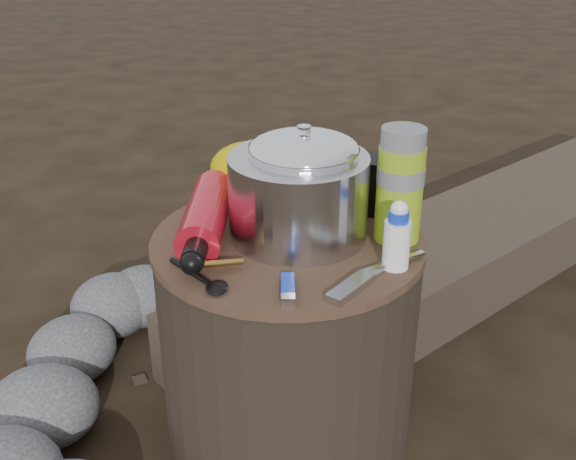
# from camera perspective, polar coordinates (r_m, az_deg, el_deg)

# --- Properties ---
(ground) EXTENTS (60.00, 60.00, 0.00)m
(ground) POSITION_cam_1_polar(r_m,az_deg,el_deg) (1.55, 0.00, -16.09)
(ground) COLOR black
(ground) RESTS_ON ground
(stump) EXTENTS (0.50, 0.50, 0.46)m
(stump) POSITION_cam_1_polar(r_m,az_deg,el_deg) (1.40, 0.00, -9.11)
(stump) COLOR black
(stump) RESTS_ON ground
(rock_ring) EXTENTS (0.41, 0.90, 0.18)m
(rock_ring) POSITION_cam_1_polar(r_m,az_deg,el_deg) (1.59, -13.48, -11.47)
(rock_ring) COLOR #525256
(rock_ring) RESTS_ON ground
(log_main) EXTENTS (1.76, 1.80, 0.18)m
(log_main) POSITION_cam_1_polar(r_m,az_deg,el_deg) (2.19, 16.31, -0.53)
(log_main) COLOR #392D24
(log_main) RESTS_ON ground
(log_small) EXTENTS (0.99, 0.88, 0.09)m
(log_small) POSITION_cam_1_polar(r_m,az_deg,el_deg) (2.37, 13.44, 0.69)
(log_small) COLOR #392D24
(log_small) RESTS_ON ground
(foil_windscreen) EXTENTS (0.25, 0.25, 0.15)m
(foil_windscreen) POSITION_cam_1_polar(r_m,az_deg,el_deg) (1.26, 0.85, 2.76)
(foil_windscreen) COLOR #B8B8BF
(foil_windscreen) RESTS_ON stump
(camping_pot) EXTENTS (0.20, 0.20, 0.20)m
(camping_pot) POSITION_cam_1_polar(r_m,az_deg,el_deg) (1.27, 1.28, 3.84)
(camping_pot) COLOR white
(camping_pot) RESTS_ON stump
(fuel_bottle) EXTENTS (0.10, 0.33, 0.08)m
(fuel_bottle) POSITION_cam_1_polar(r_m,az_deg,el_deg) (1.29, -6.73, 1.17)
(fuel_bottle) COLOR red
(fuel_bottle) RESTS_ON stump
(thermos) EXTENTS (0.08, 0.08, 0.21)m
(thermos) POSITION_cam_1_polar(r_m,az_deg,el_deg) (1.26, 9.18, 3.62)
(thermos) COLOR #86AC1B
(thermos) RESTS_ON stump
(travel_mug) EXTENTS (0.07, 0.07, 0.11)m
(travel_mug) POSITION_cam_1_polar(r_m,az_deg,el_deg) (1.38, 7.08, 3.68)
(travel_mug) COLOR black
(travel_mug) RESTS_ON stump
(stuff_sack) EXTENTS (0.17, 0.14, 0.11)m
(stuff_sack) POSITION_cam_1_polar(r_m,az_deg,el_deg) (1.44, -3.11, 4.98)
(stuff_sack) COLOR #C1AC00
(stuff_sack) RESTS_ON stump
(food_pouch) EXTENTS (0.11, 0.04, 0.14)m
(food_pouch) POSITION_cam_1_polar(r_m,az_deg,el_deg) (1.42, 0.97, 5.17)
(food_pouch) COLOR #151A45
(food_pouch) RESTS_ON stump
(lighter) EXTENTS (0.03, 0.09, 0.02)m
(lighter) POSITION_cam_1_polar(r_m,az_deg,el_deg) (1.12, -0.02, -4.60)
(lighter) COLOR blue
(lighter) RESTS_ON stump
(multitool) EXTENTS (0.08, 0.10, 0.01)m
(multitool) POSITION_cam_1_polar(r_m,az_deg,el_deg) (1.12, 5.18, -4.75)
(multitool) COLOR silver
(multitool) RESTS_ON stump
(pot_grabber) EXTENTS (0.12, 0.12, 0.01)m
(pot_grabber) POSITION_cam_1_polar(r_m,az_deg,el_deg) (1.19, 8.14, -2.88)
(pot_grabber) COLOR silver
(pot_grabber) RESTS_ON stump
(spork) EXTENTS (0.13, 0.12, 0.01)m
(spork) POSITION_cam_1_polar(r_m,az_deg,el_deg) (1.17, -7.83, -3.47)
(spork) COLOR black
(spork) RESTS_ON stump
(squeeze_bottle) EXTENTS (0.05, 0.05, 0.11)m
(squeeze_bottle) POSITION_cam_1_polar(r_m,az_deg,el_deg) (1.18, 8.94, -0.70)
(squeeze_bottle) COLOR white
(squeeze_bottle) RESTS_ON stump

